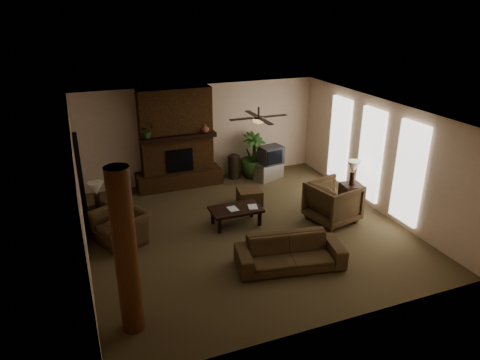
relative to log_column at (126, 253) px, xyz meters
name	(u,v)px	position (x,y,z in m)	size (l,w,h in m)	color
room_shell	(247,174)	(2.95, 2.40, 0.00)	(7.00, 7.00, 7.00)	brown
fireplace	(177,147)	(2.15, 5.62, -0.24)	(2.40, 0.70, 2.80)	#533116
windows	(370,155)	(6.40, 2.60, -0.05)	(0.08, 3.65, 2.35)	white
log_column	(126,253)	(0.00, 0.00, 0.00)	(0.36, 0.36, 2.80)	brown
doorway	(81,181)	(-0.49, 4.20, -0.35)	(0.10, 1.00, 2.10)	black
ceiling_fan	(259,119)	(3.35, 2.70, 1.13)	(1.35, 1.35, 0.37)	#311F16
sofa	(290,248)	(3.19, 0.68, -0.98)	(2.13, 0.62, 0.83)	#513B22
armchair_left	(121,222)	(0.20, 2.92, -0.92)	(1.09, 0.71, 0.95)	#513B22
armchair_right	(333,200)	(5.06, 2.08, -0.86)	(1.05, 0.98, 1.08)	#513B22
coffee_table	(236,210)	(2.82, 2.72, -1.03)	(1.20, 0.70, 0.43)	black
ottoman	(249,196)	(3.57, 3.70, -1.20)	(0.60, 0.60, 0.40)	#513B22
tv_stand	(268,171)	(4.75, 5.13, -1.15)	(0.85, 0.50, 0.50)	silver
tv	(271,155)	(4.81, 5.07, -0.64)	(0.72, 0.61, 0.52)	#333235
floor_vase	(234,164)	(3.82, 5.55, -0.97)	(0.34, 0.34, 0.77)	#33281C
floor_plant	(253,165)	(4.40, 5.43, -1.02)	(0.76, 1.36, 0.76)	#305321
side_table_left	(100,219)	(-0.20, 3.63, -1.12)	(0.50, 0.50, 0.55)	black
lamp_left	(96,190)	(-0.20, 3.63, -0.40)	(0.46, 0.46, 0.65)	#311F16
side_table_right	(351,194)	(6.03, 2.72, -1.12)	(0.50, 0.50, 0.55)	black
lamp_right	(353,168)	(6.01, 2.71, -0.40)	(0.45, 0.45, 0.65)	#311F16
mantel_plant	(147,132)	(1.31, 5.42, 0.32)	(0.38, 0.42, 0.33)	#305321
mantel_vase	(205,128)	(2.92, 5.38, 0.27)	(0.22, 0.23, 0.22)	#94523B
book_a	(228,205)	(2.61, 2.68, -0.83)	(0.22, 0.03, 0.29)	#999999
book_b	(248,202)	(3.10, 2.65, -0.82)	(0.21, 0.02, 0.29)	#999999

